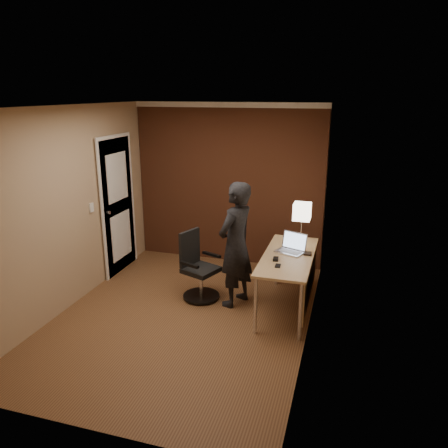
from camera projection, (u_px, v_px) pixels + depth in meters
The scene contains 9 objects.
room at pixel (203, 181), 6.48m from camera, with size 4.00×4.00×4.00m.
desk at pixel (294, 265), 5.36m from camera, with size 0.60×1.50×0.73m.
desk_lamp at pixel (302, 212), 5.68m from camera, with size 0.22×0.22×0.54m.
laptop at pixel (292, 246), 5.45m from camera, with size 0.40×0.36×0.23m.
mouse at pixel (276, 259), 5.18m from camera, with size 0.06×0.10×0.03m, color black.
phone at pixel (278, 266), 5.01m from camera, with size 0.06×0.12×0.01m, color black.
wallet at pixel (308, 254), 5.36m from camera, with size 0.09×0.11×0.02m, color black.
office_chair at pixel (198, 270), 5.76m from camera, with size 0.52×0.57×0.89m.
person at pixel (236, 245), 5.48m from camera, with size 0.59×0.39×1.61m, color black.
Camera 1 is at (1.85, -4.49, 2.66)m, focal length 35.00 mm.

